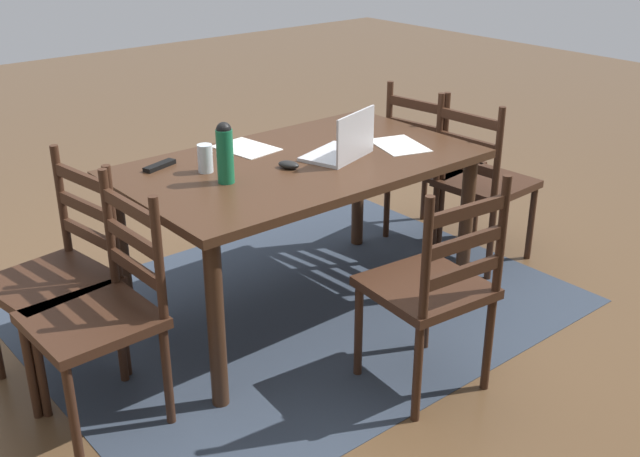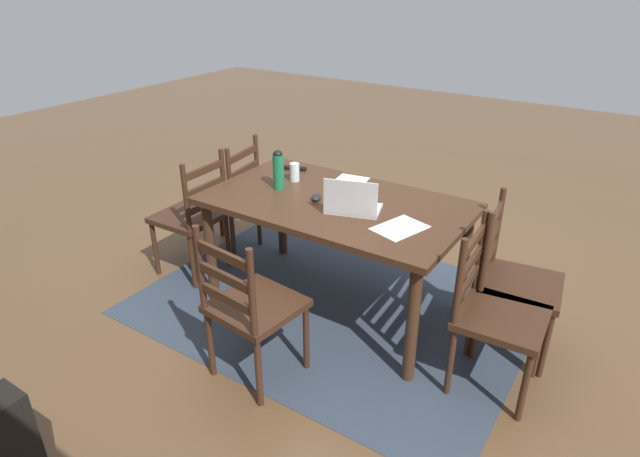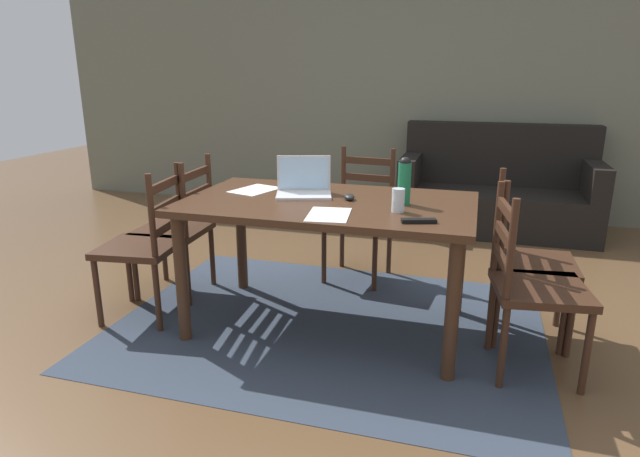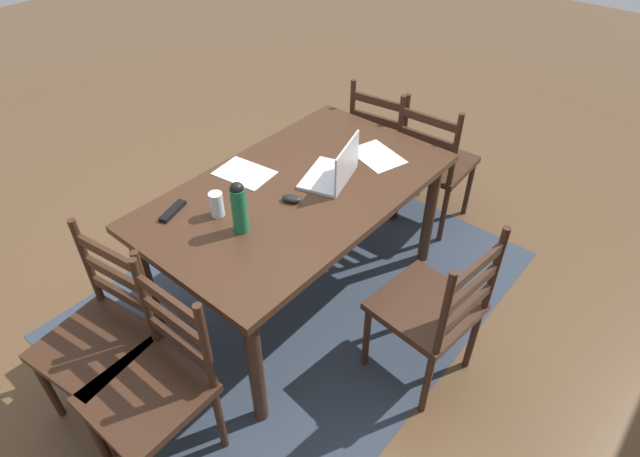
# 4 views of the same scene
# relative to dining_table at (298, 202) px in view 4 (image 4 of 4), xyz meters

# --- Properties ---
(ground_plane) EXTENTS (14.00, 14.00, 0.00)m
(ground_plane) POSITION_rel_dining_table_xyz_m (0.00, 0.00, -0.69)
(ground_plane) COLOR brown
(area_rug) EXTENTS (2.52, 1.92, 0.01)m
(area_rug) POSITION_rel_dining_table_xyz_m (0.00, 0.00, -0.68)
(area_rug) COLOR #333D4C
(area_rug) RESTS_ON ground
(dining_table) EXTENTS (1.64, 0.96, 0.78)m
(dining_table) POSITION_rel_dining_table_xyz_m (0.00, 0.00, 0.00)
(dining_table) COLOR #422819
(dining_table) RESTS_ON ground
(chair_right_near) EXTENTS (0.50, 0.50, 0.95)m
(chair_right_near) POSITION_rel_dining_table_xyz_m (1.11, -0.20, -0.22)
(chair_right_near) COLOR #3D2316
(chair_right_near) RESTS_ON ground
(chair_far_head) EXTENTS (0.48, 0.48, 0.95)m
(chair_far_head) POSITION_rel_dining_table_xyz_m (0.00, 0.85, -0.22)
(chair_far_head) COLOR #3D2316
(chair_far_head) RESTS_ON ground
(chair_left_near) EXTENTS (0.49, 0.49, 0.95)m
(chair_left_near) POSITION_rel_dining_table_xyz_m (-1.11, -0.19, -0.22)
(chair_left_near) COLOR #3D2316
(chair_left_near) RESTS_ON ground
(chair_right_far) EXTENTS (0.45, 0.45, 0.95)m
(chair_right_far) POSITION_rel_dining_table_xyz_m (1.11, 0.19, -0.22)
(chair_right_far) COLOR #3D2316
(chair_right_far) RESTS_ON ground
(chair_left_far) EXTENTS (0.46, 0.46, 0.95)m
(chair_left_far) POSITION_rel_dining_table_xyz_m (-1.11, 0.19, -0.22)
(chair_left_far) COLOR #3D2316
(chair_left_far) RESTS_ON ground
(laptop) EXTENTS (0.37, 0.31, 0.23)m
(laptop) POSITION_rel_dining_table_xyz_m (-0.18, 0.10, 0.15)
(laptop) COLOR silver
(laptop) RESTS_ON dining_table
(water_bottle) EXTENTS (0.07, 0.07, 0.26)m
(water_bottle) POSITION_rel_dining_table_xyz_m (0.42, 0.03, 0.23)
(water_bottle) COLOR #197247
(water_bottle) RESTS_ON dining_table
(drinking_glass) EXTENTS (0.07, 0.07, 0.12)m
(drinking_glass) POSITION_rel_dining_table_xyz_m (0.42, -0.14, 0.16)
(drinking_glass) COLOR silver
(drinking_glass) RESTS_ON dining_table
(computer_mouse) EXTENTS (0.10, 0.12, 0.03)m
(computer_mouse) POSITION_rel_dining_table_xyz_m (0.11, 0.06, 0.11)
(computer_mouse) COLOR black
(computer_mouse) RESTS_ON dining_table
(tv_remote) EXTENTS (0.18, 0.09, 0.02)m
(tv_remote) POSITION_rel_dining_table_xyz_m (0.55, -0.32, 0.10)
(tv_remote) COLOR black
(tv_remote) RESTS_ON dining_table
(paper_stack_left) EXTENTS (0.29, 0.35, 0.00)m
(paper_stack_left) POSITION_rel_dining_table_xyz_m (-0.51, 0.14, 0.09)
(paper_stack_left) COLOR white
(paper_stack_left) RESTS_ON dining_table
(paper_stack_right) EXTENTS (0.25, 0.32, 0.00)m
(paper_stack_right) POSITION_rel_dining_table_xyz_m (0.09, -0.31, 0.09)
(paper_stack_right) COLOR white
(paper_stack_right) RESTS_ON dining_table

